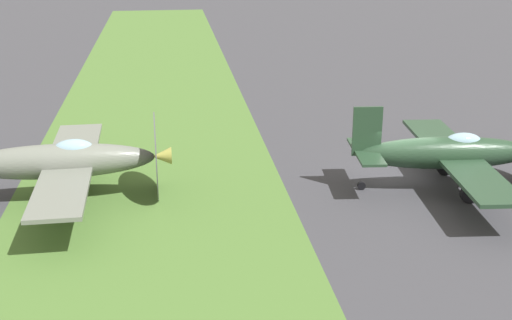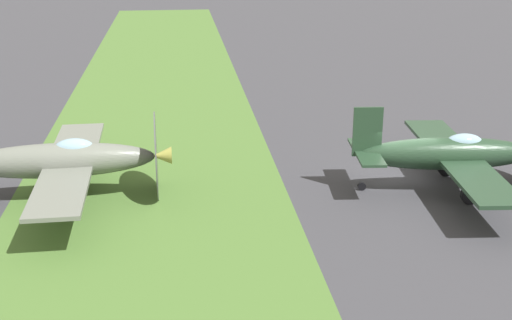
{
  "view_description": "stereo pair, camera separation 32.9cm",
  "coord_description": "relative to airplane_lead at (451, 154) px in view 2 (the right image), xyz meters",
  "views": [
    {
      "loc": [
        25.49,
        -9.41,
        10.39
      ],
      "look_at": [
        0.58,
        -6.1,
        1.44
      ],
      "focal_mm": 47.13,
      "sensor_mm": 36.0,
      "label": 1
    },
    {
      "loc": [
        25.53,
        -9.08,
        10.39
      ],
      "look_at": [
        0.58,
        -6.1,
        1.44
      ],
      "focal_mm": 47.13,
      "sensor_mm": 36.0,
      "label": 2
    }
  ],
  "objects": [
    {
      "name": "grass_verge",
      "position": [
        -1.02,
        -12.12,
        -1.53
      ],
      "size": [
        120.0,
        11.0,
        0.01
      ],
      "primitive_type": "cube",
      "color": "#476B2D",
      "rests_on": "ground"
    },
    {
      "name": "ground_plane",
      "position": [
        -1.02,
        -1.8,
        -1.54
      ],
      "size": [
        160.0,
        160.0,
        0.0
      ],
      "primitive_type": "plane",
      "color": "#38383D"
    },
    {
      "name": "airplane_wingman",
      "position": [
        -0.87,
        -15.47,
        0.06
      ],
      "size": [
        10.64,
        8.45,
        3.81
      ],
      "rotation": [
        0.0,
        0.0,
        0.02
      ],
      "color": "slate",
      "rests_on": "ground"
    },
    {
      "name": "airplane_lead",
      "position": [
        0.0,
        0.0,
        0.0
      ],
      "size": [
        10.34,
        8.18,
        3.67
      ],
      "rotation": [
        0.0,
        0.0,
        -0.08
      ],
      "color": "#233D28",
      "rests_on": "ground"
    }
  ]
}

